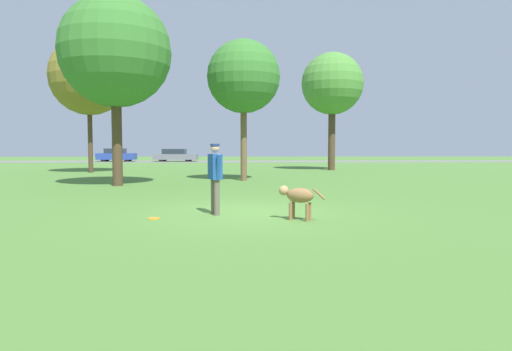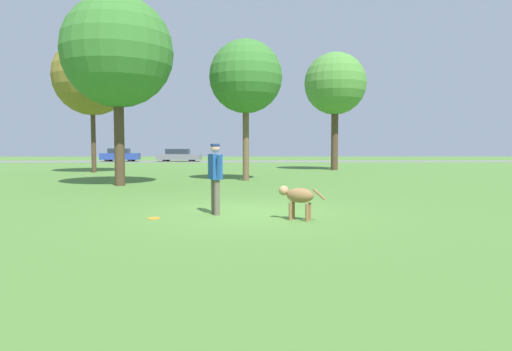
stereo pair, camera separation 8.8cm
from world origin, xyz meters
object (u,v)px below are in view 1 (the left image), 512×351
object	(u,v)px
tree_far_right	(332,84)
tree_mid_center	(244,77)
frisbee	(154,218)
tree_near_left	(115,52)
dog	(298,196)
person	(215,173)
parked_car_blue	(116,155)
parked_car_grey	(175,155)
tree_far_left	(89,76)

from	to	relation	value
tree_far_right	tree_mid_center	bearing A→B (deg)	-121.85
tree_mid_center	frisbee	bearing A→B (deg)	-99.68
tree_far_right	tree_near_left	bearing A→B (deg)	-131.98
dog	tree_far_right	bearing A→B (deg)	-76.29
person	parked_car_blue	bearing A→B (deg)	177.95
parked_car_blue	parked_car_grey	size ratio (longest dim) A/B	0.87
frisbee	tree_mid_center	xyz separation A→B (m)	(1.85, 10.82, 4.58)
tree_far_right	tree_far_left	size ratio (longest dim) A/B	0.96
dog	parked_car_grey	bearing A→B (deg)	-51.27
dog	tree_mid_center	bearing A→B (deg)	-57.69
frisbee	person	bearing A→B (deg)	25.00
tree_far_right	tree_near_left	xyz separation A→B (m)	(-10.55, -11.72, -0.40)
dog	frisbee	bearing A→B (deg)	22.16
tree_near_left	tree_far_left	xyz separation A→B (m)	(-4.13, 9.19, 0.46)
person	tree_far_right	size ratio (longest dim) A/B	0.21
dog	tree_far_right	xyz separation A→B (m)	(4.50, 20.16, 5.03)
parked_car_blue	tree_mid_center	bearing A→B (deg)	-66.33
tree_far_right	tree_far_left	world-z (taller)	tree_far_left
tree_near_left	parked_car_grey	size ratio (longest dim) A/B	1.61
tree_mid_center	parked_car_grey	bearing A→B (deg)	105.03
tree_far_right	parked_car_grey	xyz separation A→B (m)	(-12.79, 17.41, -4.90)
parked_car_grey	tree_far_left	bearing A→B (deg)	-93.19
dog	tree_near_left	world-z (taller)	tree_near_left
tree_mid_center	tree_far_right	distance (m)	10.77
person	tree_mid_center	bearing A→B (deg)	155.81
tree_far_left	parked_car_grey	world-z (taller)	tree_far_left
dog	parked_car_grey	xyz separation A→B (m)	(-8.29, 37.57, 0.13)
parked_car_blue	person	bearing A→B (deg)	-73.80
tree_far_left	frisbee	bearing A→B (deg)	-67.63
frisbee	tree_mid_center	size ratio (longest dim) A/B	0.04
person	tree_mid_center	world-z (taller)	tree_mid_center
tree_mid_center	tree_far_right	size ratio (longest dim) A/B	0.83
frisbee	tree_near_left	size ratio (longest dim) A/B	0.04
person	parked_car_blue	size ratio (longest dim) A/B	0.40
frisbee	tree_far_right	size ratio (longest dim) A/B	0.04
dog	tree_far_left	xyz separation A→B (m)	(-10.18, 17.63, 5.09)
tree_near_left	frisbee	bearing A→B (deg)	-69.72
dog	tree_near_left	size ratio (longest dim) A/B	0.13
frisbee	tree_far_right	xyz separation A→B (m)	(7.51, 19.94, 5.51)
tree_mid_center	person	bearing A→B (deg)	-93.31
dog	parked_car_blue	bearing A→B (deg)	-42.88
dog	tree_near_left	xyz separation A→B (m)	(-6.05, 8.44, 4.63)
tree_far_left	dog	bearing A→B (deg)	-60.00
person	frisbee	distance (m)	1.66
frisbee	tree_mid_center	world-z (taller)	tree_mid_center
tree_near_left	parked_car_grey	bearing A→B (deg)	94.40
tree_far_left	parked_car_blue	size ratio (longest dim) A/B	2.00
tree_mid_center	parked_car_grey	distance (m)	27.75
person	parked_car_blue	xyz separation A→B (m)	(-12.58, 36.87, -0.28)
person	tree_near_left	xyz separation A→B (m)	(-4.29, 7.63, 4.20)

